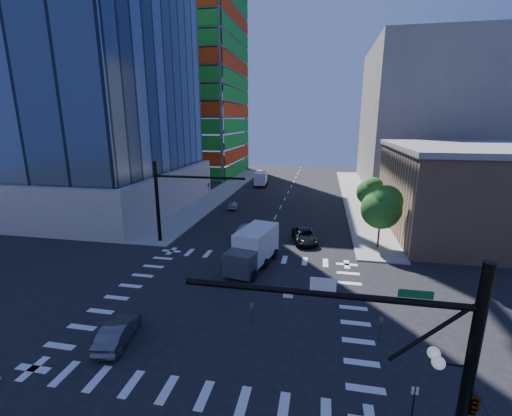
# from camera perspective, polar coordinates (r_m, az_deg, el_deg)

# --- Properties ---
(ground) EXTENTS (160.00, 160.00, 0.00)m
(ground) POSITION_cam_1_polar(r_m,az_deg,el_deg) (26.93, -4.09, -15.47)
(ground) COLOR black
(ground) RESTS_ON ground
(road_markings) EXTENTS (20.00, 20.00, 0.01)m
(road_markings) POSITION_cam_1_polar(r_m,az_deg,el_deg) (26.93, -4.09, -15.46)
(road_markings) COLOR silver
(road_markings) RESTS_ON ground
(sidewalk_ne) EXTENTS (5.00, 60.00, 0.15)m
(sidewalk_ne) POSITION_cam_1_polar(r_m,az_deg,el_deg) (64.21, 16.39, 1.83)
(sidewalk_ne) COLOR gray
(sidewalk_ne) RESTS_ON ground
(sidewalk_nw) EXTENTS (5.00, 60.00, 0.15)m
(sidewalk_nw) POSITION_cam_1_polar(r_m,az_deg,el_deg) (66.61, -5.54, 2.79)
(sidewalk_nw) COLOR gray
(sidewalk_nw) RESTS_ON ground
(construction_building) EXTENTS (25.16, 34.50, 70.60)m
(construction_building) POSITION_cam_1_polar(r_m,az_deg,el_deg) (91.60, -11.37, 21.16)
(construction_building) COLOR slate
(construction_building) RESTS_ON ground
(commercial_building) EXTENTS (20.50, 22.50, 10.60)m
(commercial_building) POSITION_cam_1_polar(r_m,az_deg,el_deg) (48.95, 33.39, 2.50)
(commercial_building) COLOR #927255
(commercial_building) RESTS_ON ground
(bg_building_ne) EXTENTS (24.00, 30.00, 28.00)m
(bg_building_ne) POSITION_cam_1_polar(r_m,az_deg,el_deg) (80.22, 26.82, 13.33)
(bg_building_ne) COLOR slate
(bg_building_ne) RESTS_ON ground
(signal_mast_se) EXTENTS (10.51, 2.48, 9.00)m
(signal_mast_se) POSITION_cam_1_polar(r_m,az_deg,el_deg) (14.49, 28.37, -22.93)
(signal_mast_se) COLOR black
(signal_mast_se) RESTS_ON sidewalk_se
(signal_mast_nw) EXTENTS (10.20, 0.40, 9.00)m
(signal_mast_nw) POSITION_cam_1_polar(r_m,az_deg,el_deg) (38.52, -14.21, 2.11)
(signal_mast_nw) COLOR black
(signal_mast_nw) RESTS_ON sidewalk_nw
(tree_south) EXTENTS (4.16, 4.16, 6.82)m
(tree_south) POSITION_cam_1_polar(r_m,az_deg,el_deg) (37.96, 20.37, 0.22)
(tree_south) COLOR #382316
(tree_south) RESTS_ON sidewalk_ne
(tree_north) EXTENTS (3.54, 3.52, 5.78)m
(tree_north) POSITION_cam_1_polar(r_m,az_deg,el_deg) (49.76, 18.56, 2.74)
(tree_north) COLOR #382316
(tree_north) RESTS_ON sidewalk_ne
(no_parking_sign) EXTENTS (0.30, 0.06, 2.20)m
(no_parking_sign) POSITION_cam_1_polar(r_m,az_deg,el_deg) (18.60, 24.76, -27.37)
(no_parking_sign) COLOR black
(no_parking_sign) RESTS_ON ground
(car_nb_far) EXTENTS (3.46, 5.64, 1.46)m
(car_nb_far) POSITION_cam_1_polar(r_m,az_deg,el_deg) (39.18, 8.12, -4.61)
(car_nb_far) COLOR black
(car_nb_far) RESTS_ON ground
(car_sb_near) EXTENTS (2.39, 4.92, 1.38)m
(car_sb_near) POSITION_cam_1_polar(r_m,az_deg,el_deg) (41.36, -1.57, -3.50)
(car_sb_near) COLOR white
(car_sb_near) RESTS_ON ground
(car_sb_mid) EXTENTS (1.96, 3.89, 1.27)m
(car_sb_mid) POSITION_cam_1_polar(r_m,az_deg,el_deg) (53.60, -3.83, 0.59)
(car_sb_mid) COLOR #A2A7AA
(car_sb_mid) RESTS_ON ground
(car_sb_cross) EXTENTS (2.10, 4.37, 1.38)m
(car_sb_cross) POSITION_cam_1_polar(r_m,az_deg,el_deg) (24.05, -22.03, -18.66)
(car_sb_cross) COLOR #4A4A4F
(car_sb_cross) RESTS_ON ground
(box_truck_near) EXTENTS (4.13, 7.08, 3.48)m
(box_truck_near) POSITION_cam_1_polar(r_m,az_deg,el_deg) (32.06, -0.70, -7.30)
(box_truck_near) COLOR black
(box_truck_near) RESTS_ON ground
(box_truck_far) EXTENTS (2.78, 5.84, 2.99)m
(box_truck_far) POSITION_cam_1_polar(r_m,az_deg,el_deg) (72.29, 0.89, 4.78)
(box_truck_far) COLOR black
(box_truck_far) RESTS_ON ground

